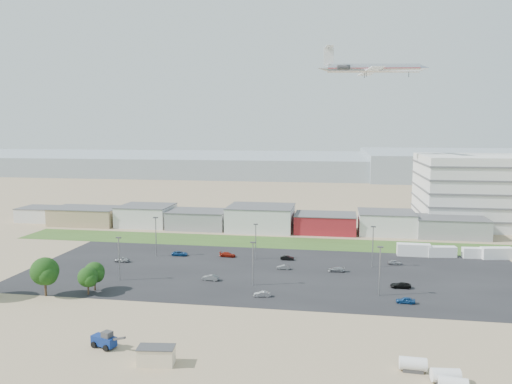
% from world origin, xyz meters
% --- Properties ---
extents(ground, '(700.00, 700.00, 0.00)m').
position_xyz_m(ground, '(0.00, 0.00, 0.00)').
color(ground, '#806851').
rests_on(ground, ground).
extents(parking_lot, '(120.00, 50.00, 0.01)m').
position_xyz_m(parking_lot, '(5.00, 20.00, 0.01)').
color(parking_lot, black).
rests_on(parking_lot, ground).
extents(grass_strip, '(160.00, 16.00, 0.02)m').
position_xyz_m(grass_strip, '(0.00, 52.00, 0.01)').
color(grass_strip, '#34521E').
rests_on(grass_strip, ground).
extents(hills_backdrop, '(700.00, 200.00, 9.00)m').
position_xyz_m(hills_backdrop, '(40.00, 315.00, 4.50)').
color(hills_backdrop, gray).
rests_on(hills_backdrop, ground).
extents(building_row, '(170.00, 20.00, 8.00)m').
position_xyz_m(building_row, '(-17.00, 71.00, 4.00)').
color(building_row, silver).
rests_on(building_row, ground).
extents(portable_shed, '(5.69, 3.42, 2.72)m').
position_xyz_m(portable_shed, '(-5.69, -30.19, 1.36)').
color(portable_shed, beige).
rests_on(portable_shed, ground).
extents(telehandler, '(6.98, 4.23, 2.76)m').
position_xyz_m(telehandler, '(-15.92, -26.03, 1.38)').
color(telehandler, navy).
rests_on(telehandler, ground).
extents(storage_tank_nw, '(3.86, 2.07, 2.27)m').
position_xyz_m(storage_tank_nw, '(31.01, -26.19, 1.13)').
color(storage_tank_nw, silver).
rests_on(storage_tank_nw, ground).
extents(storage_tank_ne, '(3.95, 2.24, 2.27)m').
position_xyz_m(storage_tank_ne, '(34.88, -28.96, 1.14)').
color(storage_tank_ne, silver).
rests_on(storage_tank_ne, ground).
extents(storage_tank_se, '(3.88, 2.30, 2.20)m').
position_xyz_m(storage_tank_se, '(35.37, -31.19, 1.10)').
color(storage_tank_se, silver).
rests_on(storage_tank_se, ground).
extents(box_trailer_a, '(8.80, 2.78, 3.29)m').
position_xyz_m(box_trailer_a, '(40.67, 42.01, 1.65)').
color(box_trailer_a, silver).
rests_on(box_trailer_a, ground).
extents(box_trailer_b, '(7.83, 3.37, 2.84)m').
position_xyz_m(box_trailer_b, '(47.99, 42.10, 1.42)').
color(box_trailer_b, silver).
rests_on(box_trailer_b, ground).
extents(box_trailer_c, '(7.42, 2.81, 2.73)m').
position_xyz_m(box_trailer_c, '(56.99, 42.41, 1.36)').
color(box_trailer_c, silver).
rests_on(box_trailer_c, ground).
extents(box_trailer_d, '(8.48, 4.00, 3.06)m').
position_xyz_m(box_trailer_d, '(62.03, 42.30, 1.53)').
color(box_trailer_d, silver).
rests_on(box_trailer_d, ground).
extents(tree_mid, '(6.12, 6.12, 9.17)m').
position_xyz_m(tree_mid, '(-39.22, -4.90, 4.59)').
color(tree_mid, black).
rests_on(tree_mid, ground).
extents(tree_right, '(4.43, 4.43, 6.64)m').
position_xyz_m(tree_right, '(-30.88, -2.79, 3.32)').
color(tree_right, black).
rests_on(tree_right, ground).
extents(tree_near, '(4.67, 4.67, 7.01)m').
position_xyz_m(tree_near, '(-30.89, 0.07, 3.50)').
color(tree_near, black).
rests_on(tree_near, ground).
extents(lightpole_front_l, '(1.18, 0.49, 10.00)m').
position_xyz_m(lightpole_front_l, '(-28.80, 7.85, 5.00)').
color(lightpole_front_l, slate).
rests_on(lightpole_front_l, ground).
extents(lightpole_front_m, '(1.15, 0.48, 9.76)m').
position_xyz_m(lightpole_front_m, '(1.85, 9.15, 4.88)').
color(lightpole_front_m, slate).
rests_on(lightpole_front_m, ground).
extents(lightpole_front_r, '(1.22, 0.51, 10.37)m').
position_xyz_m(lightpole_front_r, '(28.82, 6.65, 5.19)').
color(lightpole_front_r, slate).
rests_on(lightpole_front_r, ground).
extents(lightpole_back_l, '(1.26, 0.53, 10.73)m').
position_xyz_m(lightpole_back_l, '(-28.48, 30.23, 5.36)').
color(lightpole_back_l, slate).
rests_on(lightpole_back_l, ground).
extents(lightpole_back_m, '(1.12, 0.47, 9.50)m').
position_xyz_m(lightpole_back_m, '(-1.24, 31.47, 4.75)').
color(lightpole_back_m, slate).
rests_on(lightpole_back_m, ground).
extents(lightpole_back_r, '(1.22, 0.51, 10.37)m').
position_xyz_m(lightpole_back_r, '(28.84, 28.67, 5.18)').
color(lightpole_back_r, slate).
rests_on(lightpole_back_r, ground).
extents(airliner, '(44.43, 33.31, 12.11)m').
position_xyz_m(airliner, '(31.79, 95.08, 56.64)').
color(airliner, silver).
extents(parked_car_0, '(4.45, 2.18, 1.22)m').
position_xyz_m(parked_car_0, '(33.80, 12.50, 0.61)').
color(parked_car_0, black).
rests_on(parked_car_0, ground).
extents(parked_car_2, '(3.74, 1.61, 1.26)m').
position_xyz_m(parked_car_2, '(33.64, 2.66, 0.63)').
color(parked_car_2, navy).
rests_on(parked_car_2, ground).
extents(parked_car_4, '(4.01, 1.80, 1.28)m').
position_xyz_m(parked_car_4, '(-8.30, 11.08, 0.64)').
color(parked_car_4, '#595B5E').
rests_on(parked_car_4, ground).
extents(parked_car_5, '(3.80, 1.55, 1.29)m').
position_xyz_m(parked_car_5, '(-35.03, 22.77, 0.65)').
color(parked_car_5, '#A5A5AA').
rests_on(parked_car_5, ground).
extents(parked_car_6, '(4.52, 2.05, 1.28)m').
position_xyz_m(parked_car_6, '(-9.13, 32.49, 0.64)').
color(parked_car_6, maroon).
rests_on(parked_car_6, ground).
extents(parked_car_7, '(3.28, 1.15, 1.08)m').
position_xyz_m(parked_car_7, '(7.08, 22.87, 0.54)').
color(parked_car_7, '#595B5E').
rests_on(parked_car_7, ground).
extents(parked_car_8, '(3.53, 1.69, 1.16)m').
position_xyz_m(parked_car_8, '(34.64, 31.86, 0.58)').
color(parked_car_8, '#A5A5AA').
rests_on(parked_car_8, ground).
extents(parked_car_9, '(4.47, 2.21, 1.22)m').
position_xyz_m(parked_car_9, '(-22.31, 31.61, 0.61)').
color(parked_car_9, navy).
rests_on(parked_car_9, ground).
extents(parked_car_11, '(3.56, 1.26, 1.17)m').
position_xyz_m(parked_car_11, '(7.12, 31.81, 0.59)').
color(parked_car_11, black).
rests_on(parked_car_11, ground).
extents(parked_car_12, '(4.22, 1.94, 1.20)m').
position_xyz_m(parked_car_12, '(19.99, 22.86, 0.60)').
color(parked_car_12, '#A5A5AA').
rests_on(parked_car_12, ground).
extents(parked_car_13, '(3.58, 1.67, 1.14)m').
position_xyz_m(parked_car_13, '(5.03, 1.91, 0.57)').
color(parked_car_13, '#A5A5AA').
rests_on(parked_car_13, ground).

